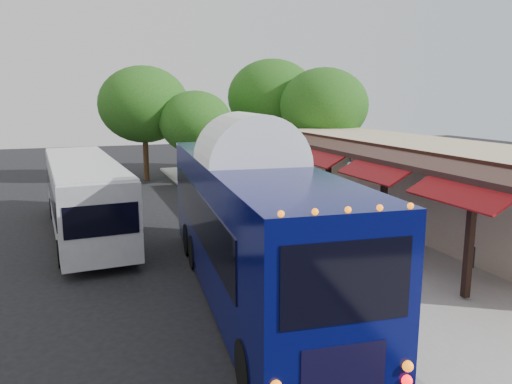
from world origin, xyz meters
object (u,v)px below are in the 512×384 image
object	(u,v)px
sign_board	(471,257)
city_bus	(84,194)
coach_bus	(250,219)
ped_a	(256,212)
ped_b	(378,234)
ped_d	(237,185)
ped_c	(340,228)

from	to	relation	value
sign_board	city_bus	bearing A→B (deg)	160.85
coach_bus	ped_a	bearing A→B (deg)	73.46
city_bus	ped_b	world-z (taller)	city_bus
coach_bus	ped_b	bearing A→B (deg)	16.15
city_bus	ped_b	size ratio (longest dim) A/B	6.46
ped_a	ped_d	bearing A→B (deg)	90.49
ped_d	sign_board	world-z (taller)	ped_d
ped_a	ped_d	world-z (taller)	ped_d
ped_c	ped_d	world-z (taller)	ped_d
ped_a	ped_c	distance (m)	3.60
ped_a	sign_board	bearing A→B (deg)	-47.87
city_bus	sign_board	world-z (taller)	city_bus
ped_c	coach_bus	bearing A→B (deg)	13.09
ped_b	ped_c	bearing A→B (deg)	-75.61
coach_bus	ped_b	world-z (taller)	coach_bus
city_bus	coach_bus	bearing A→B (deg)	-66.70
city_bus	ped_d	distance (m)	8.01
ped_b	ped_d	distance (m)	10.39
coach_bus	sign_board	xyz separation A→B (m)	(6.28, -1.68, -1.27)
city_bus	ped_d	xyz separation A→B (m)	(7.40, 3.02, -0.57)
city_bus	sign_board	distance (m)	14.48
ped_a	ped_b	xyz separation A→B (m)	(2.80, -4.26, -0.06)
ped_a	ped_b	bearing A→B (deg)	-46.05
ped_c	ped_a	bearing A→B (deg)	-70.14
sign_board	ped_b	bearing A→B (deg)	142.34
ped_c	ped_d	bearing A→B (deg)	-99.28
ped_c	ped_b	bearing A→B (deg)	101.60
ped_a	ped_b	distance (m)	5.10
city_bus	ped_c	size ratio (longest dim) A/B	6.88
coach_bus	ped_c	distance (m)	4.90
coach_bus	ped_c	xyz separation A→B (m)	(4.15, 2.30, -1.20)
ped_a	ped_c	size ratio (longest dim) A/B	1.13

